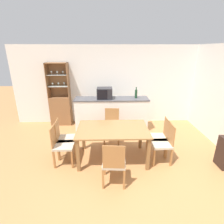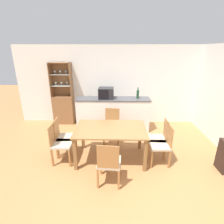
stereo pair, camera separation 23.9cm
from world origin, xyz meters
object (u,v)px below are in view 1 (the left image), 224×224
(dining_chair_side_right_near, at_px, (163,143))
(dining_chair_side_left_near, at_px, (62,145))
(dining_chair_side_left_far, at_px, (65,138))
(wine_bottle, at_px, (136,94))
(dining_table, at_px, (113,133))
(dining_chair_side_right_far, at_px, (159,137))
(dining_chair_head_near, at_px, (114,163))
(display_cabinet, at_px, (61,106))
(microwave, at_px, (105,93))
(dining_chair_head_far, at_px, (112,126))

(dining_chair_side_right_near, xyz_separation_m, dining_chair_side_left_near, (-2.21, -0.00, 0.00))
(dining_chair_side_left_far, xyz_separation_m, wine_bottle, (1.86, 1.45, 0.69))
(dining_table, relative_size, dining_chair_side_right_far, 1.73)
(dining_chair_side_left_near, relative_size, dining_chair_head_near, 1.00)
(display_cabinet, xyz_separation_m, dining_chair_head_near, (1.65, -2.88, -0.17))
(display_cabinet, height_order, dining_chair_head_near, display_cabinet)
(microwave, bearing_deg, dining_chair_side_right_far, -47.79)
(dining_chair_side_left_far, bearing_deg, dining_table, 78.23)
(dining_chair_side_left_far, bearing_deg, display_cabinet, -168.28)
(dining_chair_side_right_near, height_order, wine_bottle, wine_bottle)
(microwave, bearing_deg, dining_chair_side_right_near, -53.04)
(dining_chair_side_left_far, relative_size, dining_chair_head_far, 1.00)
(dining_chair_side_right_far, distance_m, microwave, 2.06)
(display_cabinet, relative_size, dining_chair_head_near, 2.24)
(dining_chair_side_right_near, bearing_deg, dining_chair_side_left_near, 88.41)
(dining_chair_side_right_far, bearing_deg, microwave, 44.27)
(dining_chair_head_near, height_order, wine_bottle, wine_bottle)
(dining_chair_side_left_near, relative_size, wine_bottle, 2.75)
(dining_chair_head_near, bearing_deg, dining_chair_side_left_far, 142.68)
(dining_chair_side_right_near, bearing_deg, display_cabinet, 49.75)
(dining_chair_head_near, height_order, microwave, microwave)
(dining_chair_side_right_far, bearing_deg, dining_chair_side_left_near, 99.64)
(dining_chair_head_far, bearing_deg, dining_chair_side_left_near, 44.89)
(dining_table, bearing_deg, dining_chair_side_right_far, 7.55)
(dining_chair_head_far, bearing_deg, microwave, -71.93)
(dining_chair_head_far, bearing_deg, display_cabinet, -33.02)
(dining_chair_head_near, distance_m, dining_chair_side_right_far, 1.47)
(dining_chair_side_left_far, height_order, dining_chair_side_left_near, same)
(display_cabinet, bearing_deg, dining_chair_side_right_near, -38.64)
(dining_chair_side_left_far, bearing_deg, microwave, 143.01)
(dining_chair_side_right_near, bearing_deg, dining_chair_side_right_far, -1.62)
(dining_chair_head_far, bearing_deg, dining_table, 93.56)
(dining_chair_side_right_far, relative_size, wine_bottle, 2.75)
(dining_chair_side_right_near, xyz_separation_m, microwave, (-1.30, 1.72, 0.72))
(dining_table, distance_m, dining_chair_side_right_near, 1.13)
(dining_chair_side_right_near, relative_size, microwave, 2.02)
(dining_chair_head_far, xyz_separation_m, dining_chair_side_right_far, (1.10, -0.67, 0.00))
(microwave, xyz_separation_m, wine_bottle, (0.94, 0.02, -0.03))
(dining_chair_head_near, relative_size, dining_chair_side_right_far, 1.00)
(dining_chair_side_left_near, bearing_deg, dining_chair_side_right_far, 97.89)
(dining_chair_side_right_near, relative_size, dining_chair_side_right_far, 1.00)
(dining_chair_head_near, distance_m, wine_bottle, 2.62)
(dining_chair_side_left_far, distance_m, wine_bottle, 2.46)
(microwave, bearing_deg, dining_chair_side_left_near, -118.03)
(dining_chair_side_left_near, distance_m, microwave, 2.08)
(dining_chair_side_right_far, distance_m, wine_bottle, 1.64)
(display_cabinet, height_order, dining_chair_side_left_near, display_cabinet)
(dining_chair_head_near, xyz_separation_m, wine_bottle, (0.76, 2.41, 0.69))
(dining_chair_side_right_near, bearing_deg, dining_table, 80.81)
(dining_chair_head_far, height_order, microwave, microwave)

